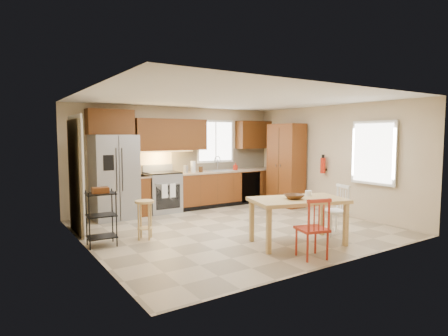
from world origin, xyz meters
name	(u,v)px	position (x,y,z in m)	size (l,w,h in m)	color
floor	(235,228)	(0.00, 0.00, 0.00)	(5.50, 5.50, 0.00)	tan
ceiling	(235,99)	(0.00, 0.00, 2.50)	(5.50, 5.00, 0.02)	silver
wall_back	(177,158)	(0.00, 2.50, 1.25)	(5.50, 0.02, 2.50)	#CCB793
wall_front	(339,176)	(0.00, -2.50, 1.25)	(5.50, 0.02, 2.50)	#CCB793
wall_left	(87,172)	(-2.75, 0.00, 1.25)	(0.02, 5.00, 2.50)	#CCB793
wall_right	(332,159)	(2.75, 0.00, 1.25)	(0.02, 5.00, 2.50)	#CCB793
refrigerator	(114,177)	(-1.70, 2.12, 0.91)	(0.92, 0.75, 1.82)	gray
range_stove	(163,193)	(-0.55, 2.19, 0.46)	(0.76, 0.63, 0.92)	gray
base_cabinet_narrow	(140,195)	(-1.10, 2.20, 0.45)	(0.30, 0.60, 0.90)	#663112
base_cabinet_run	(227,187)	(1.29, 2.20, 0.45)	(2.92, 0.60, 0.90)	#663112
dishwasher	(251,187)	(1.85, 1.91, 0.45)	(0.60, 0.02, 0.78)	black
backsplash	(221,159)	(1.29, 2.48, 1.18)	(2.92, 0.03, 0.55)	beige
upper_over_fridge	(110,122)	(-1.70, 2.33, 2.10)	(1.00, 0.35, 0.55)	#53270D
upper_left_block	(171,135)	(-0.25, 2.33, 1.83)	(1.80, 0.35, 0.75)	#53270D
upper_right_block	(254,135)	(2.25, 2.33, 1.83)	(1.00, 0.35, 0.75)	#53270D
window_back	(215,141)	(1.10, 2.48, 1.65)	(1.12, 0.04, 1.12)	white
sink	(221,172)	(1.10, 2.20, 0.86)	(0.62, 0.46, 0.16)	gray
undercab_glow	(160,151)	(-0.55, 2.30, 1.43)	(1.60, 0.30, 0.01)	#FFBF66
soap_bottle	(235,166)	(1.48, 2.10, 1.00)	(0.09, 0.09, 0.19)	#AF1E0C
paper_towel	(193,167)	(0.25, 2.15, 1.04)	(0.12, 0.12, 0.28)	white
canister_steel	(186,169)	(0.05, 2.15, 0.99)	(0.11, 0.11, 0.18)	gray
canister_wood	(201,169)	(0.45, 2.12, 0.97)	(0.10, 0.10, 0.14)	#4F2C15
pantry	(286,165)	(2.43, 1.20, 1.05)	(0.50, 0.95, 2.10)	#663112
fire_extinguisher	(323,166)	(2.63, 0.15, 1.10)	(0.12, 0.12, 0.36)	#AF1E0C
window_right	(373,153)	(2.68, -1.15, 1.45)	(0.04, 1.02, 1.32)	white
doorway	(75,177)	(-2.67, 1.30, 1.05)	(0.04, 0.95, 2.10)	#8C7A59
dining_table	(298,221)	(0.29, -1.44, 0.37)	(1.54, 0.86, 0.75)	tan
chair_red	(312,228)	(-0.06, -2.09, 0.45)	(0.42, 0.42, 0.90)	#AA2D1A
chair_white	(334,210)	(1.24, -1.39, 0.45)	(0.42, 0.42, 0.90)	white
table_bowl	(294,199)	(0.19, -1.44, 0.76)	(0.31, 0.31, 0.08)	#4F2C15
table_jar	(308,195)	(0.62, -1.34, 0.79)	(0.11, 0.11, 0.13)	white
bar_stool	(145,220)	(-1.76, 0.22, 0.34)	(0.33, 0.33, 0.68)	tan
utility_cart	(101,218)	(-2.50, 0.22, 0.46)	(0.46, 0.36, 0.92)	black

